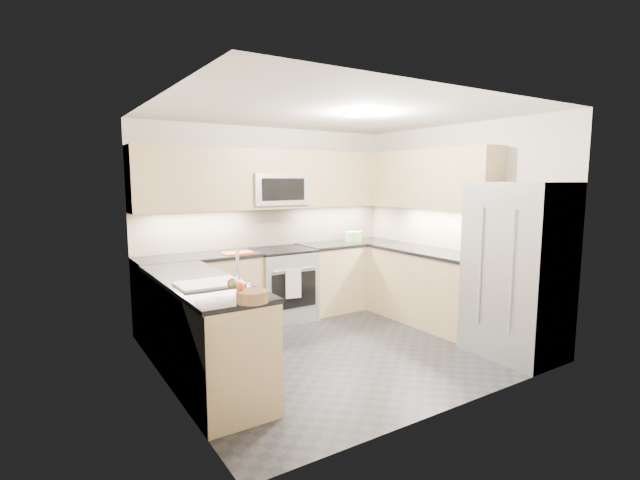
{
  "coord_description": "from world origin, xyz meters",
  "views": [
    {
      "loc": [
        -2.78,
        -3.98,
        1.82
      ],
      "look_at": [
        0.0,
        0.35,
        1.15
      ],
      "focal_mm": 26.0,
      "sensor_mm": 36.0,
      "label": 1
    }
  ],
  "objects_px": {
    "fruit_basket": "(252,296)",
    "gas_range": "(282,285)",
    "microwave": "(276,189)",
    "utensil_bowl": "(353,236)",
    "cutting_board": "(238,253)",
    "refrigerator": "(518,270)"
  },
  "relations": [
    {
      "from": "fruit_basket",
      "to": "gas_range",
      "type": "bearing_deg",
      "value": 57.45
    },
    {
      "from": "gas_range",
      "to": "microwave",
      "type": "bearing_deg",
      "value": 90.0
    },
    {
      "from": "microwave",
      "to": "utensil_bowl",
      "type": "height_order",
      "value": "microwave"
    },
    {
      "from": "fruit_basket",
      "to": "cutting_board",
      "type": "bearing_deg",
      "value": 69.89
    },
    {
      "from": "fruit_basket",
      "to": "microwave",
      "type": "bearing_deg",
      "value": 58.85
    },
    {
      "from": "gas_range",
      "to": "utensil_bowl",
      "type": "bearing_deg",
      "value": 2.86
    },
    {
      "from": "microwave",
      "to": "refrigerator",
      "type": "relative_size",
      "value": 0.42
    },
    {
      "from": "gas_range",
      "to": "fruit_basket",
      "type": "bearing_deg",
      "value": -122.55
    },
    {
      "from": "microwave",
      "to": "cutting_board",
      "type": "height_order",
      "value": "microwave"
    },
    {
      "from": "utensil_bowl",
      "to": "cutting_board",
      "type": "height_order",
      "value": "utensil_bowl"
    },
    {
      "from": "cutting_board",
      "to": "microwave",
      "type": "bearing_deg",
      "value": 16.74
    },
    {
      "from": "refrigerator",
      "to": "fruit_basket",
      "type": "xyz_separation_m",
      "value": [
        -2.88,
        0.19,
        0.08
      ]
    },
    {
      "from": "microwave",
      "to": "fruit_basket",
      "type": "xyz_separation_m",
      "value": [
        -1.43,
        -2.36,
        -0.72
      ]
    },
    {
      "from": "refrigerator",
      "to": "utensil_bowl",
      "type": "xyz_separation_m",
      "value": [
        -0.24,
        2.49,
        0.11
      ]
    },
    {
      "from": "cutting_board",
      "to": "fruit_basket",
      "type": "bearing_deg",
      "value": -110.11
    },
    {
      "from": "cutting_board",
      "to": "fruit_basket",
      "type": "relative_size",
      "value": 1.5
    },
    {
      "from": "gas_range",
      "to": "cutting_board",
      "type": "distance_m",
      "value": 0.8
    },
    {
      "from": "microwave",
      "to": "refrigerator",
      "type": "bearing_deg",
      "value": -60.38
    },
    {
      "from": "refrigerator",
      "to": "fruit_basket",
      "type": "relative_size",
      "value": 7.78
    },
    {
      "from": "cutting_board",
      "to": "fruit_basket",
      "type": "height_order",
      "value": "fruit_basket"
    },
    {
      "from": "gas_range",
      "to": "utensil_bowl",
      "type": "height_order",
      "value": "utensil_bowl"
    },
    {
      "from": "microwave",
      "to": "utensil_bowl",
      "type": "bearing_deg",
      "value": -3.08
    }
  ]
}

